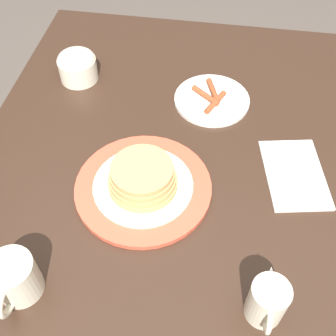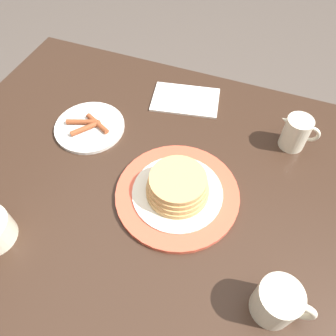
{
  "view_description": "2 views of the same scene",
  "coord_description": "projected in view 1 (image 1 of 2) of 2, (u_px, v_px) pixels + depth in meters",
  "views": [
    {
      "loc": [
        0.54,
        0.11,
        1.5
      ],
      "look_at": [
        -0.01,
        0.02,
        0.81
      ],
      "focal_mm": 45.0,
      "sensor_mm": 36.0,
      "label": 1
    },
    {
      "loc": [
        0.15,
        -0.41,
        1.43
      ],
      "look_at": [
        -0.01,
        0.02,
        0.81
      ],
      "focal_mm": 35.0,
      "sensor_mm": 36.0,
      "label": 2
    }
  ],
  "objects": [
    {
      "name": "coffee_mug",
      "position": [
        15.0,
        279.0,
        0.71
      ],
      "size": [
        0.11,
        0.08,
        0.09
      ],
      "color": "beige",
      "rests_on": "dining_table"
    },
    {
      "name": "napkin",
      "position": [
        294.0,
        174.0,
        0.91
      ],
      "size": [
        0.21,
        0.16,
        0.01
      ],
      "color": "silver",
      "rests_on": "dining_table"
    },
    {
      "name": "ground_plane",
      "position": [
        162.0,
        312.0,
        1.51
      ],
      "size": [
        8.0,
        8.0,
        0.0
      ],
      "primitive_type": "plane",
      "color": "#51473F"
    },
    {
      "name": "creamer_pitcher",
      "position": [
        267.0,
        301.0,
        0.69
      ],
      "size": [
        0.1,
        0.06,
        0.1
      ],
      "color": "beige",
      "rests_on": "dining_table"
    },
    {
      "name": "dining_table",
      "position": [
        160.0,
        215.0,
        1.01
      ],
      "size": [
        1.23,
        0.85,
        0.78
      ],
      "color": "#332116",
      "rests_on": "ground_plane"
    },
    {
      "name": "side_plate_bacon",
      "position": [
        212.0,
        99.0,
        1.05
      ],
      "size": [
        0.19,
        0.19,
        0.02
      ],
      "color": "silver",
      "rests_on": "dining_table"
    },
    {
      "name": "pancake_plate",
      "position": [
        143.0,
        182.0,
        0.87
      ],
      "size": [
        0.29,
        0.29,
        0.07
      ],
      "color": "#DB5138",
      "rests_on": "dining_table"
    },
    {
      "name": "sugar_bowl",
      "position": [
        77.0,
        65.0,
        1.08
      ],
      "size": [
        0.1,
        0.1,
        0.09
      ],
      "color": "beige",
      "rests_on": "dining_table"
    }
  ]
}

